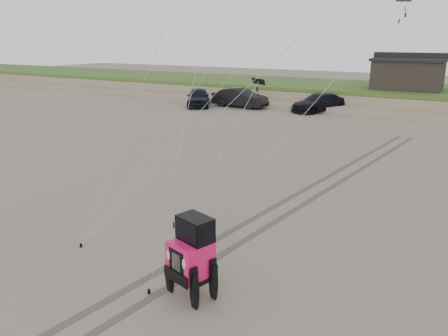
{
  "coord_description": "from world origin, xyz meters",
  "views": [
    {
      "loc": [
        7.65,
        -7.98,
        6.38
      ],
      "look_at": [
        1.39,
        3.0,
        2.6
      ],
      "focal_mm": 35.0,
      "sensor_mm": 36.0,
      "label": 1
    }
  ],
  "objects_px": {
    "truck_a": "(198,97)",
    "truck_b": "(240,98)",
    "jeep": "(191,266)",
    "cabin": "(408,73)",
    "truck_c": "(319,103)"
  },
  "relations": [
    {
      "from": "truck_a",
      "to": "truck_b",
      "type": "xyz_separation_m",
      "value": [
        3.8,
        1.49,
        0.02
      ]
    },
    {
      "from": "truck_b",
      "to": "truck_a",
      "type": "bearing_deg",
      "value": 115.94
    },
    {
      "from": "truck_a",
      "to": "truck_c",
      "type": "height_order",
      "value": "truck_a"
    },
    {
      "from": "truck_a",
      "to": "truck_c",
      "type": "distance_m",
      "value": 11.48
    },
    {
      "from": "truck_a",
      "to": "truck_b",
      "type": "bearing_deg",
      "value": -9.85
    },
    {
      "from": "truck_a",
      "to": "jeep",
      "type": "relative_size",
      "value": 1.12
    },
    {
      "from": "truck_b",
      "to": "cabin",
      "type": "bearing_deg",
      "value": -55.59
    },
    {
      "from": "cabin",
      "to": "truck_b",
      "type": "bearing_deg",
      "value": -150.05
    },
    {
      "from": "truck_b",
      "to": "jeep",
      "type": "xyz_separation_m",
      "value": [
        13.78,
        -28.94,
        -0.04
      ]
    },
    {
      "from": "truck_a",
      "to": "truck_b",
      "type": "relative_size",
      "value": 0.95
    },
    {
      "from": "truck_a",
      "to": "truck_b",
      "type": "distance_m",
      "value": 4.08
    },
    {
      "from": "cabin",
      "to": "jeep",
      "type": "xyz_separation_m",
      "value": [
        0.05,
        -36.85,
        -2.38
      ]
    },
    {
      "from": "truck_a",
      "to": "truck_b",
      "type": "height_order",
      "value": "truck_b"
    },
    {
      "from": "cabin",
      "to": "truck_b",
      "type": "xyz_separation_m",
      "value": [
        -13.73,
        -7.91,
        -2.34
      ]
    },
    {
      "from": "jeep",
      "to": "cabin",
      "type": "bearing_deg",
      "value": 107.33
    }
  ]
}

